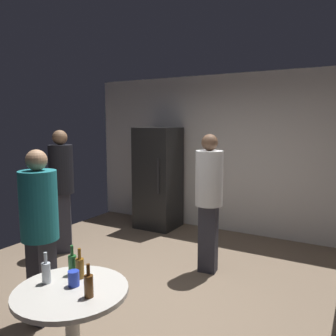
% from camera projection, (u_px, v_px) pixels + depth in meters
% --- Properties ---
extents(ground_plane, '(5.20, 5.20, 0.10)m').
position_uv_depth(ground_plane, '(144.00, 297.00, 3.86)').
color(ground_plane, '#7A6651').
extents(wall_back, '(5.32, 0.06, 2.70)m').
position_uv_depth(wall_back, '(228.00, 154.00, 5.94)').
color(wall_back, silver).
rests_on(wall_back, ground_plane).
extents(refrigerator, '(0.70, 0.68, 1.80)m').
position_uv_depth(refrigerator, '(158.00, 178.00, 6.19)').
color(refrigerator, black).
rests_on(refrigerator, ground_plane).
extents(foreground_table, '(0.80, 0.80, 0.73)m').
position_uv_depth(foreground_table, '(72.00, 303.00, 2.42)').
color(foreground_table, beige).
rests_on(foreground_table, ground_plane).
extents(beer_bottle_amber, '(0.06, 0.06, 0.23)m').
position_uv_depth(beer_bottle_amber, '(80.00, 267.00, 2.57)').
color(beer_bottle_amber, '#8C5919').
rests_on(beer_bottle_amber, foreground_table).
extents(beer_bottle_brown, '(0.06, 0.06, 0.23)m').
position_uv_depth(beer_bottle_brown, '(89.00, 285.00, 2.29)').
color(beer_bottle_brown, '#593314').
rests_on(beer_bottle_brown, foreground_table).
extents(beer_bottle_green, '(0.06, 0.06, 0.23)m').
position_uv_depth(beer_bottle_green, '(72.00, 264.00, 2.63)').
color(beer_bottle_green, '#26662D').
rests_on(beer_bottle_green, foreground_table).
extents(beer_bottle_clear, '(0.06, 0.06, 0.23)m').
position_uv_depth(beer_bottle_clear, '(46.00, 272.00, 2.49)').
color(beer_bottle_clear, silver).
rests_on(beer_bottle_clear, foreground_table).
extents(plastic_cup_blue, '(0.08, 0.08, 0.11)m').
position_uv_depth(plastic_cup_blue, '(74.00, 278.00, 2.45)').
color(plastic_cup_blue, blue).
rests_on(plastic_cup_blue, foreground_table).
extents(person_in_black_shirt, '(0.48, 0.48, 1.78)m').
position_uv_depth(person_in_black_shirt, '(62.00, 182.00, 4.93)').
color(person_in_black_shirt, '#2D2D38').
rests_on(person_in_black_shirt, ground_plane).
extents(person_in_white_shirt, '(0.38, 0.38, 1.75)m').
position_uv_depth(person_in_white_shirt, '(209.00, 192.00, 4.28)').
color(person_in_white_shirt, '#2D2D38').
rests_on(person_in_white_shirt, ground_plane).
extents(person_in_teal_shirt, '(0.35, 0.35, 1.65)m').
position_uv_depth(person_in_teal_shirt, '(40.00, 223.00, 3.18)').
color(person_in_teal_shirt, '#2D2D38').
rests_on(person_in_teal_shirt, ground_plane).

